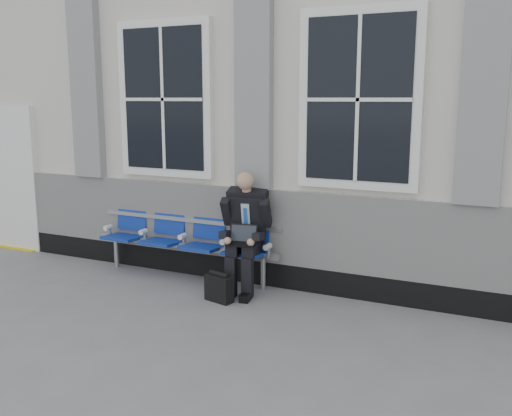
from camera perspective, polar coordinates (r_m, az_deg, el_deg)
The scene contains 5 objects.
ground at distance 5.57m, azimuth 1.86°, elevation -13.07°, with size 70.00×70.00×0.00m, color slate.
station_building at distance 8.40m, azimuth 11.46°, elevation 10.42°, with size 14.40×4.40×4.49m.
bench at distance 7.32m, azimuth -7.07°, elevation -2.70°, with size 2.60×0.47×0.91m.
businessman at distance 6.71m, azimuth -1.05°, elevation -1.94°, with size 0.61×0.82×1.43m.
briefcase at distance 6.51m, azimuth -3.71°, elevation -7.97°, with size 0.36×0.22×0.34m.
Camera 1 is at (2.01, -4.67, 2.27)m, focal length 40.00 mm.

